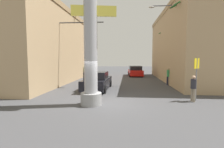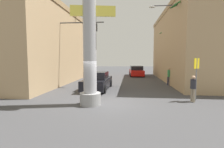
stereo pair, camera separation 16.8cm
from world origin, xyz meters
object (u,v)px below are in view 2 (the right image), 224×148
neon_sign_pole (90,24)px  pedestrian_far_left (86,70)px  palm_tree_mid_right (169,48)px  street_lamp (173,37)px  pedestrian_by_sign (193,87)px  crossing_sign (196,73)px  car_lead (97,81)px  car_far (136,71)px  palm_tree_mid_left (68,38)px  palm_tree_near_right (186,31)px  pedestrian_mid_right (169,75)px  traffic_light_mast (68,42)px

neon_sign_pole → pedestrian_far_left: 15.85m
palm_tree_mid_right → neon_sign_pole: bearing=-118.2°
street_lamp → pedestrian_by_sign: size_ratio=4.85×
crossing_sign → car_lead: (-6.84, 3.45, -1.06)m
car_far → crossing_sign: bearing=-79.0°
street_lamp → palm_tree_mid_left: 11.98m
crossing_sign → pedestrian_by_sign: (-0.24, -0.25, -0.82)m
crossing_sign → palm_tree_mid_left: (-11.57, 9.43, 3.38)m
car_far → palm_tree_near_right: palm_tree_near_right is taller
car_far → pedestrian_mid_right: bearing=-72.3°
palm_tree_mid_right → pedestrian_mid_right: size_ratio=3.73×
street_lamp → palm_tree_mid_left: (-11.56, 3.11, 0.42)m
neon_sign_pole → crossing_sign: size_ratio=3.74×
palm_tree_near_right → neon_sign_pole: bearing=-141.1°
crossing_sign → street_lamp: bearing=90.1°
street_lamp → pedestrian_by_sign: 7.59m
crossing_sign → palm_tree_mid_right: 12.04m
traffic_light_mast → car_far: size_ratio=1.29×
neon_sign_pole → pedestrian_far_left: bearing=105.1°
pedestrian_mid_right → neon_sign_pole: bearing=-126.6°
neon_sign_pole → car_lead: 6.34m
palm_tree_mid_right → pedestrian_far_left: bearing=172.0°
traffic_light_mast → palm_tree_mid_left: (-1.68, 4.65, 0.90)m
crossing_sign → neon_sign_pole: bearing=-166.1°
street_lamp → crossing_sign: (0.01, -6.32, -2.96)m
palm_tree_mid_right → palm_tree_mid_left: bearing=-169.3°
crossing_sign → palm_tree_mid_right: size_ratio=0.42×
street_lamp → traffic_light_mast: street_lamp is taller
crossing_sign → palm_tree_near_right: palm_tree_near_right is taller
street_lamp → car_far: size_ratio=1.67×
street_lamp → crossing_sign: street_lamp is taller
palm_tree_near_right → palm_tree_mid_right: size_ratio=1.17×
palm_tree_near_right → car_lead: bearing=-176.5°
street_lamp → pedestrian_far_left: 13.05m
car_lead → palm_tree_mid_right: 11.84m
neon_sign_pole → pedestrian_mid_right: (6.16, 8.29, -3.55)m
street_lamp → car_far: (-3.07, 9.58, -3.99)m
traffic_light_mast → pedestrian_mid_right: (9.74, 1.95, -3.24)m
car_far → pedestrian_by_sign: pedestrian_by_sign is taller
crossing_sign → palm_tree_mid_left: palm_tree_mid_left is taller
car_far → pedestrian_far_left: 7.70m
crossing_sign → pedestrian_mid_right: size_ratio=1.55×
neon_sign_pole → crossing_sign: (6.31, 1.56, -2.80)m
car_lead → car_far: (3.76, 12.45, 0.04)m
car_lead → pedestrian_by_sign: 7.57m
crossing_sign → pedestrian_by_sign: size_ratio=1.67×
palm_tree_mid_left → traffic_light_mast: bearing=-70.2°
street_lamp → car_far: street_lamp is taller
neon_sign_pole → pedestrian_by_sign: bearing=12.2°
street_lamp → pedestrian_far_left: bearing=145.8°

